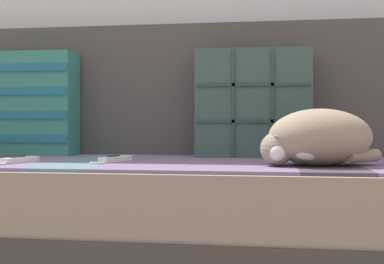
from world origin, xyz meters
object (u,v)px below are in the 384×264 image
Objects in this scene: sleeping_cat at (317,139)px; game_remote_far at (114,159)px; couch at (150,216)px; throw_pillow_quilted at (253,104)px; throw_pillow_striped at (29,104)px; game_remote_near at (18,160)px.

game_remote_far is (-0.66, 0.06, -0.07)m from sleeping_cat.
sleeping_cat is at bearing -16.52° from couch.
throw_pillow_quilted is 0.42m from sleeping_cat.
couch is 4.36× the size of throw_pillow_quilted.
throw_pillow_quilted is 0.58m from game_remote_far.
sleeping_cat is (0.20, -0.35, -0.12)m from throw_pillow_quilted.
sleeping_cat is at bearing -60.86° from throw_pillow_quilted.
throw_pillow_quilted is at bearing 119.14° from sleeping_cat.
throw_pillow_striped is 2.20× the size of game_remote_near.
couch is 9.99× the size of game_remote_near.
couch is 0.25m from game_remote_far.
sleeping_cat is 1.97× the size of game_remote_near.
game_remote_near and game_remote_far have the same top height.
couch is at bearing 25.62° from game_remote_near.
throw_pillow_striped reaches higher than game_remote_near.
game_remote_far is (0.30, 0.09, -0.00)m from game_remote_near.
game_remote_far is at bearing 16.08° from game_remote_near.
game_remote_far is at bearing 174.62° from sleeping_cat.
game_remote_near is at bearing -163.92° from game_remote_far.
game_remote_near reaches higher than couch.
game_remote_far is (-0.10, -0.10, 0.21)m from couch.
game_remote_near is (-0.95, -0.02, -0.07)m from sleeping_cat.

